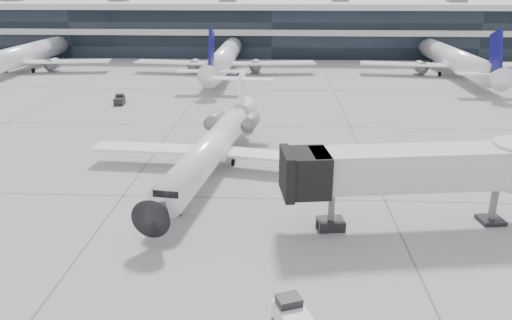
{
  "coord_description": "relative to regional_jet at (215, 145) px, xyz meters",
  "views": [
    {
      "loc": [
        1.99,
        -34.67,
        15.63
      ],
      "look_at": [
        0.2,
        1.42,
        2.6
      ],
      "focal_mm": 35.0,
      "sensor_mm": 36.0,
      "label": 1
    }
  ],
  "objects": [
    {
      "name": "bg_jet_left",
      "position": [
        -41.35,
        48.72,
        -2.19
      ],
      "size": [
        32.0,
        40.0,
        9.6
      ],
      "primitive_type": null,
      "color": "white",
      "rests_on": "ground"
    },
    {
      "name": "regional_jet",
      "position": [
        0.0,
        0.0,
        0.0
      ],
      "size": [
        22.29,
        27.81,
        6.43
      ],
      "rotation": [
        0.0,
        0.0,
        -0.14
      ],
      "color": "white",
      "rests_on": "ground"
    },
    {
      "name": "traffic_cone",
      "position": [
        2.55,
        3.71,
        -1.94
      ],
      "size": [
        0.46,
        0.46,
        0.54
      ],
      "rotation": [
        0.0,
        0.0,
        0.32
      ],
      "color": "orange",
      "rests_on": "ground"
    },
    {
      "name": "jet_bridge",
      "position": [
        15.44,
        -10.07,
        1.92
      ],
      "size": [
        17.59,
        5.62,
        5.65
      ],
      "rotation": [
        0.0,
        0.0,
        0.14
      ],
      "color": "#BABCC0",
      "rests_on": "ground"
    },
    {
      "name": "terminal",
      "position": [
        3.65,
        75.72,
        2.81
      ],
      "size": [
        170.0,
        22.0,
        10.0
      ],
      "primitive_type": "cube",
      "color": "black",
      "rests_on": "ground"
    },
    {
      "name": "baggage_tug",
      "position": [
        6.38,
        -21.16,
        -1.56
      ],
      "size": [
        2.05,
        2.57,
        1.43
      ],
      "rotation": [
        0.0,
        0.0,
        0.37
      ],
      "color": "silver",
      "rests_on": "ground"
    },
    {
      "name": "ground",
      "position": [
        3.65,
        -6.28,
        -2.19
      ],
      "size": [
        220.0,
        220.0,
        0.0
      ],
      "primitive_type": "plane",
      "color": "gray",
      "rests_on": "ground"
    },
    {
      "name": "far_tug",
      "position": [
        -15.82,
        23.45,
        -1.6
      ],
      "size": [
        1.42,
        2.19,
        1.32
      ],
      "rotation": [
        0.0,
        0.0,
        0.1
      ],
      "color": "black",
      "rests_on": "ground"
    },
    {
      "name": "bg_jet_right",
      "position": [
        35.65,
        48.72,
        -2.19
      ],
      "size": [
        32.0,
        40.0,
        9.6
      ],
      "primitive_type": null,
      "color": "white",
      "rests_on": "ground"
    },
    {
      "name": "bg_jet_center",
      "position": [
        -4.35,
        48.72,
        -2.19
      ],
      "size": [
        32.0,
        40.0,
        9.6
      ],
      "primitive_type": null,
      "color": "white",
      "rests_on": "ground"
    }
  ]
}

